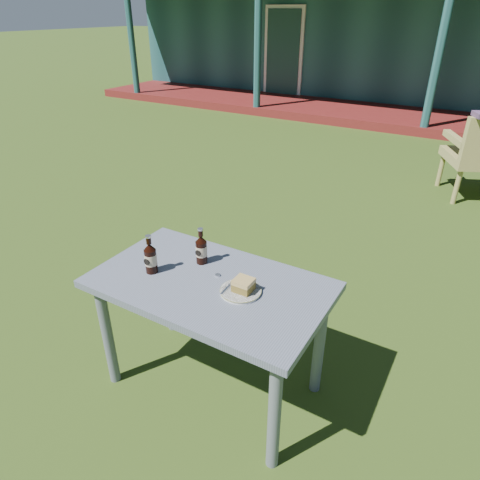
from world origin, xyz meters
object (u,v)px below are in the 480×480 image
Objects in this scene: cake_slice at (243,285)px; cola_bottle_far at (151,258)px; cafe_table at (210,298)px; plate at (241,291)px; cola_bottle_near at (201,249)px.

cake_slice is 0.52m from cola_bottle_far.
cafe_table is at bearing -178.16° from cake_slice.
plate is at bearing -152.97° from cake_slice.
cola_bottle_near is at bearing 136.95° from cafe_table.
cafe_table is 5.59× the size of cola_bottle_far.
cake_slice is (0.20, 0.01, 0.15)m from cafe_table.
cola_bottle_near is (-0.34, 0.13, 0.04)m from cake_slice.
cola_bottle_near reaches higher than plate.
cola_bottle_near is 0.27m from cola_bottle_far.
plate is 0.95× the size of cola_bottle_far.
cola_bottle_far is at bearing -129.01° from cola_bottle_near.
cola_bottle_far is (-0.51, -0.08, 0.04)m from cake_slice.
cola_bottle_far is (-0.50, -0.08, 0.08)m from plate.
cafe_table is 0.21m from plate.
cafe_table is 0.37m from cola_bottle_far.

